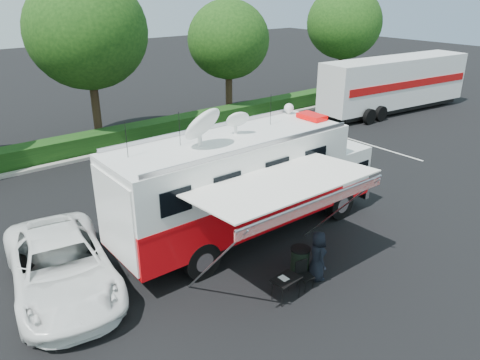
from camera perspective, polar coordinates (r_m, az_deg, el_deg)
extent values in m
plane|color=black|center=(16.69, 1.07, -6.55)|extent=(120.00, 120.00, 0.00)
cube|color=#9E998E|center=(27.11, -7.22, 5.23)|extent=(60.00, 0.35, 0.15)
cube|color=black|center=(27.73, -8.25, 6.50)|extent=(60.00, 1.20, 1.00)
cylinder|color=black|center=(26.56, -17.24, 9.23)|extent=(0.44, 0.44, 4.80)
ellipsoid|color=#14380F|center=(26.02, -18.18, 16.83)|extent=(6.14, 6.14, 5.84)
cylinder|color=black|center=(30.96, -1.36, 11.29)|extent=(0.44, 0.44, 4.00)
ellipsoid|color=#14380F|center=(30.50, -1.42, 16.75)|extent=(5.12, 5.12, 4.86)
cylinder|color=black|center=(38.46, 12.18, 13.38)|extent=(0.44, 0.44, 4.40)
ellipsoid|color=#14380F|center=(38.09, 12.60, 18.20)|extent=(5.63, 5.63, 5.35)
cube|color=silver|center=(16.62, -23.86, -8.84)|extent=(0.12, 5.50, 0.01)
cube|color=silver|center=(18.59, -6.02, -3.42)|extent=(0.12, 5.50, 0.01)
cube|color=silver|center=(22.07, 7.17, 0.88)|extent=(0.12, 5.50, 0.01)
cube|color=silver|center=(26.47, 16.39, 3.87)|extent=(0.12, 5.50, 0.01)
cube|color=black|center=(16.41, 1.09, -4.75)|extent=(9.22, 1.50, 0.32)
cylinder|color=black|center=(17.88, 12.06, -2.85)|extent=(1.18, 0.34, 1.18)
cylinder|color=black|center=(19.30, 6.74, -0.51)|extent=(1.18, 0.34, 1.18)
cylinder|color=black|center=(14.15, -4.69, -9.72)|extent=(1.18, 0.34, 1.18)
cylinder|color=black|center=(15.91, -9.48, -6.04)|extent=(1.18, 0.34, 1.18)
cube|color=silver|center=(19.57, 12.19, -0.39)|extent=(0.21, 2.68, 0.43)
cube|color=white|center=(18.61, 10.85, 1.88)|extent=(1.50, 2.68, 1.82)
cube|color=red|center=(18.85, 10.71, 0.06)|extent=(1.52, 2.70, 0.59)
cube|color=black|center=(19.01, 12.32, 3.25)|extent=(0.13, 2.38, 0.75)
cube|color=red|center=(15.63, -1.02, -2.93)|extent=(8.15, 2.68, 1.29)
cube|color=red|center=(15.36, -1.03, -0.77)|extent=(8.17, 2.70, 0.11)
cube|color=white|center=(15.06, -1.06, 2.04)|extent=(8.15, 2.68, 1.50)
cube|color=white|center=(14.80, -1.08, 4.91)|extent=(8.15, 2.68, 0.09)
cube|color=#CC0505|center=(17.12, 8.74, 7.67)|extent=(0.59, 1.02, 0.17)
sphere|color=white|center=(17.74, 5.98, 8.70)|extent=(0.36, 0.36, 0.36)
ellipsoid|color=white|center=(13.80, -4.61, 6.81)|extent=(1.29, 1.29, 0.39)
ellipsoid|color=white|center=(15.06, -0.29, 7.40)|extent=(0.75, 0.75, 0.21)
cylinder|color=black|center=(13.36, -13.68, 4.72)|extent=(0.02, 0.02, 1.07)
cylinder|color=black|center=(14.11, -7.39, 6.15)|extent=(0.02, 0.02, 1.07)
cylinder|color=black|center=(16.22, 3.76, 8.48)|extent=(0.02, 0.02, 1.07)
cube|color=white|center=(12.98, 5.25, -0.30)|extent=(5.36, 2.57, 0.22)
cube|color=red|center=(12.26, 9.29, -2.95)|extent=(5.36, 0.04, 0.30)
cylinder|color=#B2B2B7|center=(12.20, 9.39, -2.43)|extent=(5.36, 0.07, 0.07)
cylinder|color=#B2B2B7|center=(12.30, -3.17, -9.99)|extent=(0.05, 2.76, 3.09)
cylinder|color=#B2B2B7|center=(15.23, 11.92, -3.61)|extent=(0.05, 2.76, 3.09)
imported|color=white|center=(14.81, -20.55, -12.40)|extent=(3.58, 6.12, 1.60)
imported|color=black|center=(14.56, 9.23, -11.72)|extent=(0.75, 0.90, 1.56)
cube|color=black|center=(13.26, 5.66, -11.92)|extent=(0.84, 0.63, 0.04)
cylinder|color=black|center=(13.14, 5.17, -14.01)|extent=(0.02, 0.02, 0.66)
cylinder|color=black|center=(13.38, 3.93, -13.21)|extent=(0.02, 0.02, 0.66)
cylinder|color=black|center=(13.52, 7.25, -12.92)|extent=(0.02, 0.02, 0.66)
cylinder|color=black|center=(13.75, 6.01, -12.17)|extent=(0.02, 0.02, 0.66)
cube|color=silver|center=(13.24, 5.35, -11.83)|extent=(0.21, 0.28, 0.01)
cube|color=black|center=(13.88, 8.00, -11.56)|extent=(0.47, 0.47, 0.04)
cube|color=black|center=(13.87, 7.45, -10.46)|extent=(0.40, 0.11, 0.44)
cylinder|color=black|center=(13.81, 7.97, -12.78)|extent=(0.02, 0.02, 0.40)
cylinder|color=black|center=(13.98, 7.01, -12.20)|extent=(0.02, 0.02, 0.40)
cylinder|color=black|center=(14.00, 8.90, -12.27)|extent=(0.02, 0.02, 0.40)
cylinder|color=black|center=(14.18, 7.94, -11.72)|extent=(0.02, 0.02, 0.40)
cylinder|color=black|center=(14.43, 7.31, -9.88)|extent=(0.56, 0.56, 0.87)
cylinder|color=black|center=(14.19, 7.40, -8.35)|extent=(0.61, 0.61, 0.04)
cube|color=white|center=(34.07, 18.36, 11.34)|extent=(11.98, 3.67, 3.14)
cube|color=#B20C0C|center=(33.41, 20.15, 10.90)|extent=(11.14, 1.21, 0.49)
cube|color=black|center=(34.42, 18.01, 8.55)|extent=(10.97, 3.28, 0.29)
cylinder|color=black|center=(30.65, 15.50, 7.45)|extent=(0.98, 0.29, 0.98)
cylinder|color=black|center=(31.92, 12.39, 8.34)|extent=(0.98, 0.29, 0.98)
cylinder|color=black|center=(31.58, 16.80, 7.75)|extent=(0.98, 0.29, 0.98)
cylinder|color=black|center=(32.82, 13.73, 8.62)|extent=(0.98, 0.29, 0.98)
cylinder|color=black|center=(37.57, 23.28, 9.17)|extent=(0.98, 0.29, 0.98)
cylinder|color=black|center=(38.61, 20.49, 9.91)|extent=(0.98, 0.29, 0.98)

